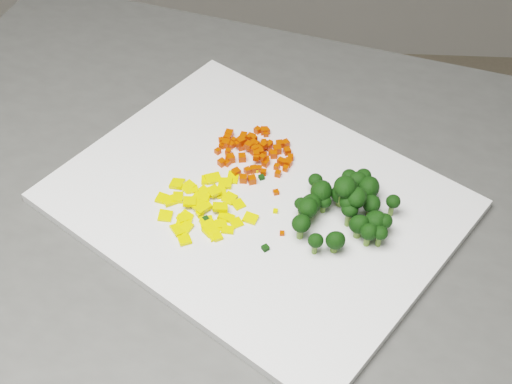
# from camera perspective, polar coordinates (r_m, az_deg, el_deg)

# --- Properties ---
(counter_block) EXTENTS (1.19, 0.97, 0.90)m
(counter_block) POSITION_cam_1_polar(r_m,az_deg,el_deg) (1.27, -0.73, -14.22)
(counter_block) COLOR #464644
(counter_block) RESTS_ON ground
(cutting_board) EXTENTS (0.58, 0.56, 0.01)m
(cutting_board) POSITION_cam_1_polar(r_m,az_deg,el_deg) (0.88, -0.00, -0.72)
(cutting_board) COLOR white
(cutting_board) RESTS_ON counter_block
(carrot_pile) EXTENTS (0.10, 0.10, 0.03)m
(carrot_pile) POSITION_cam_1_polar(r_m,az_deg,el_deg) (0.92, -0.27, 3.62)
(carrot_pile) COLOR red
(carrot_pile) RESTS_ON cutting_board
(pepper_pile) EXTENTS (0.12, 0.12, 0.02)m
(pepper_pile) POSITION_cam_1_polar(r_m,az_deg,el_deg) (0.86, -3.98, -0.92)
(pepper_pile) COLOR yellow
(pepper_pile) RESTS_ON cutting_board
(broccoli_pile) EXTENTS (0.12, 0.12, 0.06)m
(broccoli_pile) POSITION_cam_1_polar(r_m,az_deg,el_deg) (0.84, 7.27, -1.10)
(broccoli_pile) COLOR black
(broccoli_pile) RESTS_ON cutting_board
(carrot_cube_0) EXTENTS (0.01, 0.01, 0.01)m
(carrot_cube_0) POSITION_cam_1_polar(r_m,az_deg,el_deg) (0.93, -0.21, 4.02)
(carrot_cube_0) COLOR red
(carrot_cube_0) RESTS_ON carrot_pile
(carrot_cube_1) EXTENTS (0.01, 0.01, 0.01)m
(carrot_cube_1) POSITION_cam_1_polar(r_m,az_deg,el_deg) (0.92, -0.08, 3.50)
(carrot_cube_1) COLOR red
(carrot_cube_1) RESTS_ON carrot_pile
(carrot_cube_2) EXTENTS (0.01, 0.01, 0.01)m
(carrot_cube_2) POSITION_cam_1_polar(r_m,az_deg,el_deg) (0.94, 0.99, 3.73)
(carrot_cube_2) COLOR red
(carrot_cube_2) RESTS_ON carrot_pile
(carrot_cube_3) EXTENTS (0.01, 0.01, 0.01)m
(carrot_cube_3) POSITION_cam_1_polar(r_m,az_deg,el_deg) (0.93, 0.62, 4.00)
(carrot_cube_3) COLOR red
(carrot_cube_3) RESTS_ON carrot_pile
(carrot_cube_4) EXTENTS (0.01, 0.01, 0.01)m
(carrot_cube_4) POSITION_cam_1_polar(r_m,az_deg,el_deg) (0.94, -2.75, 3.71)
(carrot_cube_4) COLOR red
(carrot_cube_4) RESTS_ON carrot_pile
(carrot_cube_5) EXTENTS (0.01, 0.01, 0.01)m
(carrot_cube_5) POSITION_cam_1_polar(r_m,az_deg,el_deg) (0.94, -1.14, 4.29)
(carrot_cube_5) COLOR red
(carrot_cube_5) RESTS_ON carrot_pile
(carrot_cube_6) EXTENTS (0.01, 0.01, 0.01)m
(carrot_cube_6) POSITION_cam_1_polar(r_m,az_deg,el_deg) (0.93, 1.71, 3.42)
(carrot_cube_6) COLOR red
(carrot_cube_6) RESTS_ON carrot_pile
(carrot_cube_7) EXTENTS (0.01, 0.01, 0.01)m
(carrot_cube_7) POSITION_cam_1_polar(r_m,az_deg,el_deg) (0.92, 2.63, 2.50)
(carrot_cube_7) COLOR red
(carrot_cube_7) RESTS_ON carrot_pile
(carrot_cube_8) EXTENTS (0.01, 0.01, 0.01)m
(carrot_cube_8) POSITION_cam_1_polar(r_m,az_deg,el_deg) (0.92, -0.17, 3.41)
(carrot_cube_8) COLOR red
(carrot_cube_8) RESTS_ON carrot_pile
(carrot_cube_9) EXTENTS (0.01, 0.01, 0.01)m
(carrot_cube_9) POSITION_cam_1_polar(r_m,az_deg,el_deg) (0.92, 2.02, 2.47)
(carrot_cube_9) COLOR red
(carrot_cube_9) RESTS_ON carrot_pile
(carrot_cube_10) EXTENTS (0.01, 0.01, 0.01)m
(carrot_cube_10) POSITION_cam_1_polar(r_m,az_deg,el_deg) (0.93, -0.57, 3.73)
(carrot_cube_10) COLOR red
(carrot_cube_10) RESTS_ON carrot_pile
(carrot_cube_11) EXTENTS (0.01, 0.01, 0.01)m
(carrot_cube_11) POSITION_cam_1_polar(r_m,az_deg,el_deg) (0.96, 0.13, 4.96)
(carrot_cube_11) COLOR red
(carrot_cube_11) RESTS_ON carrot_pile
(carrot_cube_12) EXTENTS (0.01, 0.01, 0.01)m
(carrot_cube_12) POSITION_cam_1_polar(r_m,az_deg,el_deg) (0.94, 0.67, 3.92)
(carrot_cube_12) COLOR red
(carrot_cube_12) RESTS_ON carrot_pile
(carrot_cube_13) EXTENTS (0.01, 0.01, 0.01)m
(carrot_cube_13) POSITION_cam_1_polar(r_m,az_deg,el_deg) (0.93, -2.24, 3.24)
(carrot_cube_13) COLOR red
(carrot_cube_13) RESTS_ON carrot_pile
(carrot_cube_14) EXTENTS (0.01, 0.01, 0.01)m
(carrot_cube_14) POSITION_cam_1_polar(r_m,az_deg,el_deg) (0.90, -1.59, 1.59)
(carrot_cube_14) COLOR red
(carrot_cube_14) RESTS_ON carrot_pile
(carrot_cube_15) EXTENTS (0.01, 0.01, 0.01)m
(carrot_cube_15) POSITION_cam_1_polar(r_m,az_deg,el_deg) (0.90, 1.76, 1.47)
(carrot_cube_15) COLOR red
(carrot_cube_15) RESTS_ON carrot_pile
(carrot_cube_16) EXTENTS (0.01, 0.01, 0.01)m
(carrot_cube_16) POSITION_cam_1_polar(r_m,az_deg,el_deg) (0.92, -1.12, 2.77)
(carrot_cube_16) COLOR red
(carrot_cube_16) RESTS_ON carrot_pile
(carrot_cube_17) EXTENTS (0.01, 0.01, 0.01)m
(carrot_cube_17) POSITION_cam_1_polar(r_m,az_deg,el_deg) (0.95, -1.00, 4.52)
(carrot_cube_17) COLOR red
(carrot_cube_17) RESTS_ON carrot_pile
(carrot_cube_18) EXTENTS (0.01, 0.01, 0.01)m
(carrot_cube_18) POSITION_cam_1_polar(r_m,az_deg,el_deg) (0.94, 2.37, 3.89)
(carrot_cube_18) COLOR red
(carrot_cube_18) RESTS_ON carrot_pile
(carrot_cube_19) EXTENTS (0.01, 0.01, 0.01)m
(carrot_cube_19) POSITION_cam_1_polar(r_m,az_deg,el_deg) (0.96, 0.79, 4.66)
(carrot_cube_19) COLOR red
(carrot_cube_19) RESTS_ON carrot_pile
(carrot_cube_20) EXTENTS (0.01, 0.01, 0.01)m
(carrot_cube_20) POSITION_cam_1_polar(r_m,az_deg,el_deg) (0.92, -2.27, 2.75)
(carrot_cube_20) COLOR red
(carrot_cube_20) RESTS_ON carrot_pile
(carrot_cube_21) EXTENTS (0.01, 0.01, 0.01)m
(carrot_cube_21) POSITION_cam_1_polar(r_m,az_deg,el_deg) (0.94, 1.87, 3.86)
(carrot_cube_21) COLOR red
(carrot_cube_21) RESTS_ON carrot_pile
(carrot_cube_22) EXTENTS (0.01, 0.01, 0.01)m
(carrot_cube_22) POSITION_cam_1_polar(r_m,az_deg,el_deg) (0.94, -2.42, 3.90)
(carrot_cube_22) COLOR red
(carrot_cube_22) RESTS_ON carrot_pile
(carrot_cube_23) EXTENTS (0.01, 0.01, 0.01)m
(carrot_cube_23) POSITION_cam_1_polar(r_m,az_deg,el_deg) (0.91, 0.53, 2.77)
(carrot_cube_23) COLOR red
(carrot_cube_23) RESTS_ON carrot_pile
(carrot_cube_24) EXTENTS (0.01, 0.01, 0.01)m
(carrot_cube_24) POSITION_cam_1_polar(r_m,az_deg,el_deg) (0.92, 0.01, 3.04)
(carrot_cube_24) COLOR red
(carrot_cube_24) RESTS_ON carrot_pile
(carrot_cube_25) EXTENTS (0.01, 0.01, 0.01)m
(carrot_cube_25) POSITION_cam_1_polar(r_m,az_deg,el_deg) (0.92, 0.77, 2.33)
(carrot_cube_25) COLOR red
(carrot_cube_25) RESTS_ON carrot_pile
(carrot_cube_26) EXTENTS (0.01, 0.01, 0.01)m
(carrot_cube_26) POSITION_cam_1_polar(r_m,az_deg,el_deg) (0.94, -1.24, 3.98)
(carrot_cube_26) COLOR red
(carrot_cube_26) RESTS_ON carrot_pile
(carrot_cube_27) EXTENTS (0.01, 0.01, 0.01)m
(carrot_cube_27) POSITION_cam_1_polar(r_m,az_deg,el_deg) (0.92, -2.05, 2.70)
(carrot_cube_27) COLOR red
(carrot_cube_27) RESTS_ON carrot_pile
(carrot_cube_28) EXTENTS (0.01, 0.01, 0.01)m
(carrot_cube_28) POSITION_cam_1_polar(r_m,az_deg,el_deg) (0.92, 2.40, 2.37)
(carrot_cube_28) COLOR red
(carrot_cube_28) RESTS_ON carrot_pile
(carrot_cube_29) EXTENTS (0.01, 0.01, 0.01)m
(carrot_cube_29) POSITION_cam_1_polar(r_m,az_deg,el_deg) (0.93, 0.58, 3.75)
(carrot_cube_29) COLOR red
(carrot_cube_29) RESTS_ON carrot_pile
(carrot_cube_30) EXTENTS (0.01, 0.01, 0.01)m
(carrot_cube_30) POSITION_cam_1_polar(r_m,az_deg,el_deg) (0.91, 2.39, 1.90)
(carrot_cube_30) COLOR red
(carrot_cube_30) RESTS_ON carrot_pile
(carrot_cube_31) EXTENTS (0.01, 0.01, 0.01)m
(carrot_cube_31) POSITION_cam_1_polar(r_m,az_deg,el_deg) (0.96, 0.80, 4.90)
(carrot_cube_31) COLOR red
(carrot_cube_31) RESTS_ON carrot_pile
(carrot_cube_32) EXTENTS (0.01, 0.01, 0.01)m
(carrot_cube_32) POSITION_cam_1_polar(r_m,az_deg,el_deg) (0.94, -0.18, 4.33)
(carrot_cube_32) COLOR red
(carrot_cube_32) RESTS_ON carrot_pile
(carrot_cube_33) EXTENTS (0.01, 0.01, 0.01)m
(carrot_cube_33) POSITION_cam_1_polar(r_m,az_deg,el_deg) (0.95, -1.78, 4.14)
(carrot_cube_33) COLOR red
(carrot_cube_33) RESTS_ON carrot_pile
(carrot_cube_34) EXTENTS (0.01, 0.01, 0.01)m
(carrot_cube_34) POSITION_cam_1_polar(r_m,az_deg,el_deg) (0.93, 0.66, 3.00)
(carrot_cube_34) COLOR red
(carrot_cube_34) RESTS_ON carrot_pile
(carrot_cube_35) EXTENTS (0.01, 0.01, 0.01)m
(carrot_cube_35) POSITION_cam_1_polar(r_m,az_deg,el_deg) (0.94, -2.01, 3.77)
(carrot_cube_35) COLOR red
(carrot_cube_35) RESTS_ON carrot_pile
(carrot_cube_36) EXTENTS (0.01, 0.01, 0.01)m
(carrot_cube_36) POSITION_cam_1_polar(r_m,az_deg,el_deg) (0.94, -1.22, 3.62)
(carrot_cube_36) COLOR red
(carrot_cube_36) RESTS_ON carrot_pile
(carrot_cube_37) EXTENTS (0.01, 0.01, 0.01)m
(carrot_cube_37) POSITION_cam_1_polar(r_m,az_deg,el_deg) (0.89, -1.02, 1.07)
(carrot_cube_37) COLOR red
(carrot_cube_37) RESTS_ON carrot_pile
(carrot_cube_38) EXTENTS (0.01, 0.01, 0.01)m
(carrot_cube_38) POSITION_cam_1_polar(r_m,az_deg,el_deg) (0.93, -0.17, 3.41)
(carrot_cube_38) COLOR red
(carrot_cube_38) RESTS_ON carrot_pile
(carrot_cube_39) EXTENTS (0.01, 0.01, 0.01)m
(carrot_cube_39) POSITION_cam_1_polar(r_m,az_deg,el_deg) (0.92, -2.75, 2.37)
(carrot_cube_39) COLOR red
(carrot_cube_39) RESTS_ON carrot_pile
(carrot_cube_40) EXTENTS (0.01, 0.01, 0.01)m
(carrot_cube_40) POSITION_cam_1_polar(r_m,az_deg,el_deg) (0.91, -0.17, 1.86)
(carrot_cube_40) COLOR red
(carrot_cube_40) RESTS_ON carrot_pile
(carrot_cube_41) EXTENTS (0.01, 0.01, 0.01)m
(carrot_cube_41) POSITION_cam_1_polar(r_m,az_deg,el_deg) (0.90, 0.61, 1.59)
(carrot_cube_41) COLOR red
(carrot_cube_41) RESTS_ON carrot_pile
(carrot_cube_42) EXTENTS (0.01, 0.01, 0.01)m
(carrot_cube_42) POSITION_cam_1_polar(r_m,az_deg,el_deg) (0.94, 0.94, 3.72)
(carrot_cube_42) COLOR red
(carrot_cube_42) RESTS_ON carrot_pile
(carrot_cube_43) EXTENTS (0.01, 0.01, 0.01)m
(carrot_cube_43) POSITION_cam_1_polar(r_m,az_deg,el_deg) (0.93, -1.48, 3.86)
(carrot_cube_43) COLOR red
(carrot_cube_43) RESTS_ON carrot_pile
(carrot_cube_44) EXTENTS (0.01, 0.01, 0.01)m
(carrot_cube_44) POSITION_cam_1_polar(r_m,az_deg,el_deg) (0.93, 2.51, 3.28)
(carrot_cube_44) COLOR red
(carrot_cube_44) RESTS_ON carrot_pile
(carrot_cube_45) EXTENTS (0.01, 0.01, 0.01)m
(carrot_cube_45) POSITION_cam_1_polar(r_m,az_deg,el_deg) (0.91, 1.67, 2.03)
(carrot_cube_45) COLOR red
(carrot_cube_45) RESTS_ON carrot_pile
(carrot_cube_46) EXTENTS (0.01, 0.01, 0.01)m
(carrot_cube_46) POSITION_cam_1_polar(r_m,az_deg,el_deg) (0.93, -1.23, 4.07)
(carrot_cube_46) COLOR red
(carrot_cube_46) RESTS_ON carrot_pile
(carrot_cube_47) EXTENTS (0.01, 0.01, 0.01)m
(carrot_cube_47) POSITION_cam_1_polar(r_m,az_deg,el_deg) (0.92, 0.81, 2.55)
(carrot_cube_47) COLOR red
(carrot_cube_47) RESTS_ON carrot_pile
(carrot_cube_48) EXTENTS (0.01, 0.01, 0.01)m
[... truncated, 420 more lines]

